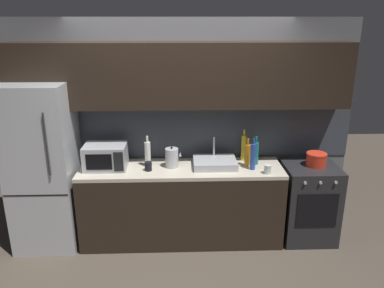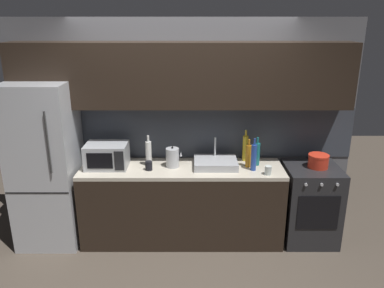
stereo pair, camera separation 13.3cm
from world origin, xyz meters
The scene contains 15 objects.
back_wall centered at (0.00, 1.20, 1.55)m, with size 4.01×0.44×2.50m.
counter_run centered at (0.00, 0.90, 0.45)m, with size 2.27×0.60×0.90m.
refrigerator centered at (-1.51, 0.90, 0.93)m, with size 0.68×0.69×1.86m.
oven_range centered at (1.47, 0.90, 0.45)m, with size 0.60×0.62×0.90m.
microwave centered at (-0.83, 0.92, 1.04)m, with size 0.46×0.35×0.27m.
sink_basin centered at (0.38, 0.93, 0.94)m, with size 0.48×0.38×0.30m.
kettle centered at (-0.10, 0.92, 1.01)m, with size 0.18×0.15×0.24m.
wine_bottle_blue centered at (0.78, 0.82, 1.05)m, with size 0.06×0.06×0.36m.
wine_bottle_teal centered at (0.84, 0.98, 1.04)m, with size 0.07×0.07×0.33m.
wine_bottle_amber centered at (0.74, 0.92, 1.03)m, with size 0.06×0.06×0.32m.
wine_bottle_white centered at (-0.37, 0.96, 1.05)m, with size 0.07×0.07×0.35m.
wine_bottle_yellow centered at (0.73, 1.12, 1.06)m, with size 0.06×0.06×0.37m.
mug_dark centered at (-0.36, 0.82, 0.95)m, with size 0.08×0.08×0.10m, color black.
mug_clear centered at (0.92, 0.69, 0.95)m, with size 0.07×0.07×0.10m, color silver.
cooking_pot centered at (1.52, 0.90, 0.98)m, with size 0.23×0.23×0.15m.
Camera 1 is at (-0.02, -3.05, 2.49)m, focal length 35.58 mm.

